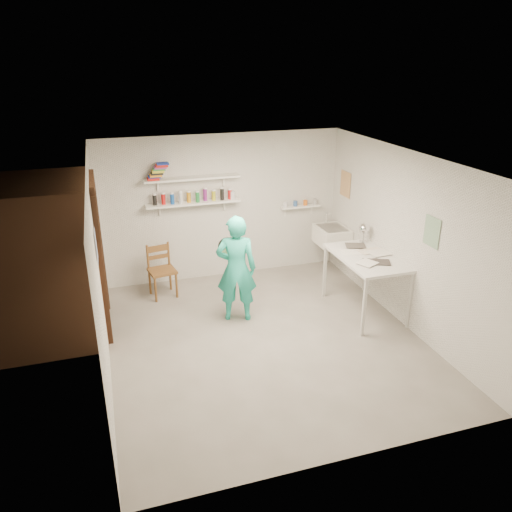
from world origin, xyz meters
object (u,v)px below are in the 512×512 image
object	(u,v)px
wall_clock	(228,247)
belfast_sink	(332,236)
wooden_chair	(162,271)
man	(236,269)
work_table	(365,284)
desk_lamp	(364,229)

from	to	relation	value
wall_clock	belfast_sink	bearing A→B (deg)	38.15
wall_clock	wooden_chair	bearing A→B (deg)	151.86
belfast_sink	man	bearing A→B (deg)	-152.34
man	wooden_chair	bearing A→B (deg)	-32.62
work_table	desk_lamp	xyz separation A→B (m)	(0.22, 0.53, 0.66)
belfast_sink	work_table	distance (m)	1.41
wall_clock	work_table	world-z (taller)	wall_clock
desk_lamp	work_table	bearing A→B (deg)	-112.42
wooden_chair	desk_lamp	size ratio (longest dim) A/B	5.14
man	work_table	world-z (taller)	man
wooden_chair	wall_clock	bearing A→B (deg)	-53.84
wall_clock	wooden_chair	world-z (taller)	wall_clock
wooden_chair	man	bearing A→B (deg)	-58.32
man	wooden_chair	distance (m)	1.43
man	wall_clock	distance (m)	0.34
work_table	wooden_chair	bearing A→B (deg)	153.05
desk_lamp	man	bearing A→B (deg)	-175.24
wooden_chair	work_table	world-z (taller)	work_table
wooden_chair	desk_lamp	bearing A→B (deg)	-25.88
desk_lamp	belfast_sink	bearing A→B (deg)	97.20
wooden_chair	belfast_sink	bearing A→B (deg)	-9.94
wall_clock	man	bearing A→B (deg)	-57.62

